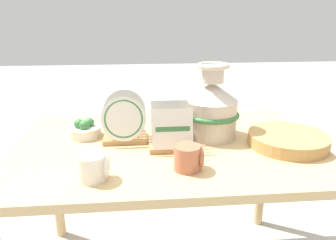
# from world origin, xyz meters

# --- Properties ---
(display_table) EXTENTS (1.34, 0.90, 0.75)m
(display_table) POSITION_xyz_m (0.00, 0.00, 0.66)
(display_table) COLOR tan
(display_table) RESTS_ON ground_plane
(ceramic_vase) EXTENTS (0.26, 0.26, 0.34)m
(ceramic_vase) POSITION_xyz_m (0.21, 0.07, 0.89)
(ceramic_vase) COLOR beige
(ceramic_vase) RESTS_ON display_table
(dish_rack_round_plates) EXTENTS (0.19, 0.18, 0.21)m
(dish_rack_round_plates) POSITION_xyz_m (-0.19, 0.06, 0.84)
(dish_rack_round_plates) COLOR tan
(dish_rack_round_plates) RESTS_ON display_table
(dish_rack_square_plates) EXTENTS (0.19, 0.18, 0.19)m
(dish_rack_square_plates) POSITION_xyz_m (0.01, -0.04, 0.82)
(dish_rack_square_plates) COLOR tan
(dish_rack_square_plates) RESTS_ON display_table
(wicker_charger_stack) EXTENTS (0.34, 0.34, 0.05)m
(wicker_charger_stack) POSITION_xyz_m (0.52, -0.07, 0.77)
(wicker_charger_stack) COLOR tan
(wicker_charger_stack) RESTS_ON display_table
(mug_terracotta_glaze) EXTENTS (0.11, 0.10, 0.09)m
(mug_terracotta_glaze) POSITION_xyz_m (0.05, -0.25, 0.79)
(mug_terracotta_glaze) COLOR #B76647
(mug_terracotta_glaze) RESTS_ON display_table
(mug_cream_glaze) EXTENTS (0.11, 0.10, 0.09)m
(mug_cream_glaze) POSITION_xyz_m (-0.29, -0.30, 0.79)
(mug_cream_glaze) COLOR silver
(mug_cream_glaze) RESTS_ON display_table
(fruit_bowl) EXTENTS (0.15, 0.15, 0.09)m
(fruit_bowl) POSITION_xyz_m (-0.38, 0.12, 0.78)
(fruit_bowl) COLOR silver
(fruit_bowl) RESTS_ON display_table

